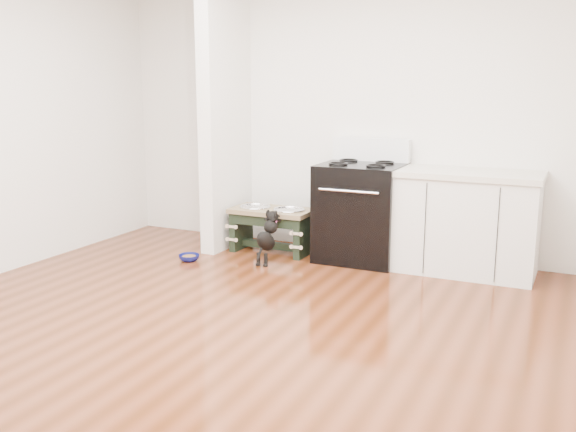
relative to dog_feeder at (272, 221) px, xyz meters
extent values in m
plane|color=#451E0C|center=(0.64, -2.05, -0.31)|extent=(5.00, 5.00, 0.00)
plane|color=silver|center=(0.64, 0.45, 1.04)|extent=(5.00, 0.00, 5.00)
cube|color=silver|center=(-0.54, 0.05, 1.04)|extent=(0.15, 0.80, 2.70)
cube|color=black|center=(0.89, 0.10, 0.15)|extent=(0.76, 0.65, 0.92)
cube|color=black|center=(0.89, -0.21, 0.09)|extent=(0.58, 0.02, 0.50)
cylinder|color=silver|center=(0.89, -0.25, 0.41)|extent=(0.56, 0.02, 0.02)
cube|color=white|center=(0.89, 0.38, 0.72)|extent=(0.76, 0.08, 0.22)
torus|color=black|center=(0.71, -0.04, 0.62)|extent=(0.18, 0.18, 0.02)
torus|color=black|center=(1.07, -0.04, 0.62)|extent=(0.18, 0.18, 0.02)
torus|color=black|center=(0.71, 0.24, 0.62)|extent=(0.18, 0.18, 0.02)
torus|color=black|center=(1.07, 0.24, 0.62)|extent=(0.18, 0.18, 0.02)
cube|color=silver|center=(1.87, 0.13, 0.12)|extent=(1.20, 0.60, 0.86)
cube|color=beige|center=(1.87, 0.13, 0.57)|extent=(1.24, 0.64, 0.05)
cube|color=black|center=(1.87, -0.13, -0.26)|extent=(1.20, 0.06, 0.10)
cube|color=black|center=(-0.35, 0.01, -0.12)|extent=(0.07, 0.39, 0.40)
cube|color=black|center=(0.35, 0.01, -0.12)|extent=(0.07, 0.39, 0.40)
cube|color=black|center=(0.00, -0.17, 0.03)|extent=(0.64, 0.03, 0.10)
cube|color=black|center=(0.00, 0.01, -0.25)|extent=(0.64, 0.07, 0.07)
cube|color=brown|center=(0.00, 0.01, 0.10)|extent=(0.80, 0.43, 0.04)
cylinder|color=silver|center=(-0.19, 0.01, 0.11)|extent=(0.28, 0.28, 0.05)
cylinder|color=silver|center=(0.19, 0.01, 0.11)|extent=(0.28, 0.28, 0.05)
torus|color=silver|center=(-0.19, 0.01, 0.13)|extent=(0.31, 0.31, 0.02)
torus|color=silver|center=(0.19, 0.01, 0.13)|extent=(0.31, 0.31, 0.02)
cylinder|color=black|center=(0.10, -0.49, -0.25)|extent=(0.04, 0.04, 0.12)
cylinder|color=black|center=(0.18, -0.49, -0.25)|extent=(0.04, 0.04, 0.12)
sphere|color=black|center=(0.10, -0.50, -0.30)|extent=(0.04, 0.04, 0.04)
sphere|color=black|center=(0.18, -0.50, -0.30)|extent=(0.04, 0.04, 0.04)
ellipsoid|color=black|center=(0.14, -0.41, -0.09)|extent=(0.14, 0.33, 0.29)
sphere|color=black|center=(0.14, -0.31, 0.02)|extent=(0.13, 0.13, 0.13)
sphere|color=black|center=(0.14, -0.27, 0.11)|extent=(0.11, 0.11, 0.11)
sphere|color=black|center=(0.11, -0.19, 0.11)|extent=(0.04, 0.04, 0.04)
sphere|color=black|center=(0.18, -0.19, 0.11)|extent=(0.04, 0.04, 0.04)
cylinder|color=black|center=(0.14, -0.54, -0.19)|extent=(0.02, 0.09, 0.11)
torus|color=#D33E79|center=(0.14, -0.28, 0.07)|extent=(0.11, 0.07, 0.10)
imported|color=#0B1051|center=(-0.56, -0.63, -0.28)|extent=(0.24, 0.24, 0.06)
cylinder|color=#513117|center=(-0.56, -0.63, -0.28)|extent=(0.13, 0.13, 0.03)
camera|label=1|loc=(2.78, -5.56, 1.36)|focal=40.00mm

